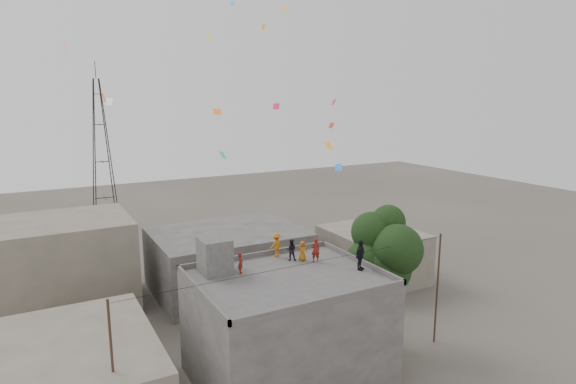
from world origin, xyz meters
name	(u,v)px	position (x,y,z in m)	size (l,w,h in m)	color
ground	(287,378)	(0.00, 0.00, 0.00)	(140.00, 140.00, 0.00)	#47423A
main_building	(287,329)	(0.00, 0.00, 3.05)	(10.00, 8.00, 6.10)	#474543
parapet	(287,275)	(0.00, 0.00, 6.25)	(10.00, 8.00, 0.30)	#474543
stair_head_box	(215,256)	(-3.20, 2.60, 7.10)	(1.60, 1.80, 2.00)	#474543
neighbor_west	(73,382)	(-11.00, 2.00, 2.00)	(8.00, 10.00, 4.00)	#686152
neighbor_north	(228,260)	(2.00, 14.00, 2.50)	(12.00, 9.00, 5.00)	#474543
neighbor_northwest	(68,265)	(-10.00, 16.00, 3.50)	(9.00, 8.00, 7.00)	#686152
neighbor_east	(372,255)	(14.00, 10.00, 2.20)	(7.00, 8.00, 4.40)	#686152
tree	(385,254)	(7.37, 0.60, 6.10)	(4.90, 4.60, 9.10)	black
utility_line	(306,323)	(0.50, -1.25, 3.83)	(20.12, 0.62, 7.40)	black
transmission_tower	(102,154)	(-4.00, 40.00, 9.07)	(2.97, 2.97, 20.01)	black
person_red_adult	(315,250)	(2.75, 1.45, 6.83)	(0.53, 0.35, 1.47)	maroon
person_orange_child	(303,251)	(2.16, 1.98, 6.70)	(0.59, 0.38, 1.21)	#A76013
person_dark_child	(291,250)	(1.58, 2.37, 6.76)	(0.64, 0.50, 1.32)	black
person_dark_adult	(360,255)	(4.25, -0.97, 6.98)	(1.03, 0.43, 1.76)	black
person_orange_adult	(276,245)	(1.11, 3.40, 6.85)	(0.97, 0.56, 1.51)	#B16114
person_red_child	(241,263)	(-1.99, 1.75, 6.72)	(0.45, 0.30, 1.24)	maroon
kites	(249,98)	(1.31, 7.72, 15.75)	(18.27, 13.15, 12.66)	#E05917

